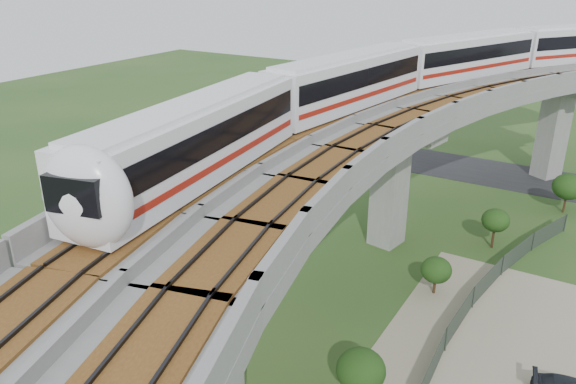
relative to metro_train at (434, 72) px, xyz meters
name	(u,v)px	position (x,y,z in m)	size (l,w,h in m)	color
ground	(308,306)	(-2.12, -14.42, -12.31)	(160.00, 160.00, 0.00)	#284D1E
asphalt_road	(448,165)	(-2.12, 15.58, -12.29)	(60.00, 8.00, 0.03)	#232326
viaduct	(375,180)	(1.73, -14.42, -3.26)	(19.58, 73.98, 11.40)	#99968E
metro_train	(434,72)	(0.00, 0.00, 0.00)	(19.39, 59.45, 3.64)	white
fence	(470,347)	(7.64, -14.42, -11.56)	(3.87, 38.73, 1.50)	#2D382D
tree_0	(568,187)	(9.62, 8.86, -9.99)	(2.52, 2.52, 3.39)	#382314
tree_1	(496,220)	(5.85, -0.76, -10.10)	(2.00, 2.00, 3.07)	#382314
tree_2	(436,270)	(4.08, -9.08, -10.60)	(1.94, 1.94, 2.53)	#382314
tree_3	(361,370)	(4.01, -20.47, -10.27)	(2.34, 2.34, 3.03)	#382314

